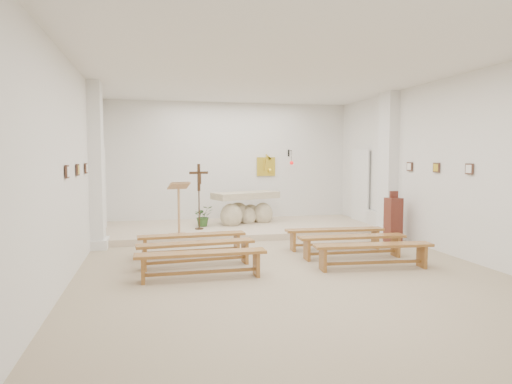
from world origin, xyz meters
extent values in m
cube|color=tan|center=(0.00, 0.00, 0.00)|extent=(7.00, 10.00, 0.00)
cube|color=silver|center=(-3.49, 0.00, 1.75)|extent=(0.02, 10.00, 3.50)
cube|color=silver|center=(3.49, 0.00, 1.75)|extent=(0.02, 10.00, 3.50)
cube|color=silver|center=(0.00, 4.99, 1.75)|extent=(7.00, 0.02, 3.50)
cube|color=silver|center=(0.00, 0.00, 3.49)|extent=(7.00, 10.00, 0.02)
cube|color=#C1AB94|center=(0.00, 3.50, 0.07)|extent=(6.98, 3.00, 0.15)
cube|color=white|center=(-3.37, 2.00, 1.75)|extent=(0.26, 0.55, 3.50)
cube|color=white|center=(3.37, 2.00, 1.75)|extent=(0.26, 0.55, 3.50)
cube|color=gold|center=(1.05, 4.96, 1.65)|extent=(0.55, 0.04, 0.55)
cube|color=black|center=(1.75, 4.97, 2.05)|extent=(0.04, 0.02, 0.20)
cylinder|color=black|center=(1.75, 4.82, 2.12)|extent=(0.02, 0.30, 0.02)
cylinder|color=black|center=(1.75, 4.67, 1.95)|extent=(0.01, 0.01, 0.34)
sphere|color=red|center=(1.75, 4.67, 1.76)|extent=(0.11, 0.11, 0.11)
cube|color=#462A1F|center=(-3.47, -0.80, 1.72)|extent=(0.03, 0.20, 0.20)
cube|color=#462A1F|center=(-3.47, 0.20, 1.72)|extent=(0.03, 0.20, 0.20)
cube|color=#462A1F|center=(-3.47, 1.20, 1.72)|extent=(0.03, 0.20, 0.20)
cube|color=#462A1F|center=(3.47, -0.80, 1.72)|extent=(0.03, 0.20, 0.20)
cube|color=#462A1F|center=(3.47, 0.20, 1.72)|extent=(0.03, 0.20, 0.20)
cube|color=#462A1F|center=(3.47, 1.20, 1.72)|extent=(0.03, 0.20, 0.20)
cube|color=silver|center=(-3.43, 2.70, 0.27)|extent=(0.10, 0.85, 0.52)
cube|color=silver|center=(3.43, 2.70, 0.27)|extent=(0.10, 0.85, 0.52)
ellipsoid|color=beige|center=(-0.23, 3.55, 0.40)|extent=(0.58, 0.49, 0.66)
ellipsoid|color=beige|center=(0.71, 3.92, 0.38)|extent=(0.54, 0.46, 0.62)
ellipsoid|color=beige|center=(0.02, 3.98, 0.41)|extent=(0.62, 0.52, 0.58)
ellipsoid|color=beige|center=(0.39, 4.09, 0.36)|extent=(0.50, 0.43, 0.54)
ellipsoid|color=beige|center=(0.28, 3.84, 0.33)|extent=(0.42, 0.36, 0.50)
cube|color=beige|center=(0.21, 3.87, 0.90)|extent=(1.92, 1.27, 0.17)
cube|color=tan|center=(-1.65, 2.30, 0.17)|extent=(0.46, 0.46, 0.04)
cylinder|color=tan|center=(-1.65, 2.30, 0.69)|extent=(0.05, 0.05, 1.08)
cube|color=tan|center=(-1.65, 2.28, 1.29)|extent=(0.52, 0.43, 0.18)
cube|color=white|center=(-1.64, 2.24, 1.34)|extent=(0.44, 0.35, 0.14)
cylinder|color=#382311|center=(-1.11, 3.11, 0.16)|extent=(0.21, 0.21, 0.03)
cylinder|color=#382311|center=(-1.11, 3.11, 0.64)|extent=(0.03, 0.03, 0.97)
cube|color=#382311|center=(-1.11, 3.11, 1.43)|extent=(0.07, 0.06, 0.66)
cube|color=#382311|center=(-1.11, 3.11, 1.55)|extent=(0.48, 0.19, 0.06)
cube|color=#382311|center=(-1.11, 3.09, 1.41)|extent=(0.10, 0.06, 0.28)
imported|color=#2F5723|center=(-0.96, 3.56, 0.42)|extent=(0.54, 0.49, 0.53)
cube|color=#5B261A|center=(3.10, 1.22, 0.51)|extent=(0.33, 0.33, 1.01)
cube|color=#5B261A|center=(3.10, 1.22, 1.09)|extent=(0.20, 0.06, 0.17)
cube|color=brown|center=(-1.49, 0.74, 0.42)|extent=(2.10, 0.46, 0.05)
cube|color=brown|center=(-2.38, 0.69, 0.20)|extent=(0.08, 0.31, 0.40)
cube|color=brown|center=(-0.59, 0.80, 0.20)|extent=(0.08, 0.31, 0.40)
cube|color=brown|center=(-1.49, 0.74, 0.11)|extent=(1.75, 0.17, 0.05)
cube|color=brown|center=(1.49, 0.74, 0.42)|extent=(2.10, 0.47, 0.05)
cube|color=brown|center=(0.59, 0.80, 0.20)|extent=(0.08, 0.31, 0.40)
cube|color=brown|center=(2.38, 0.68, 0.20)|extent=(0.08, 0.31, 0.40)
cube|color=brown|center=(1.49, 0.74, 0.11)|extent=(1.75, 0.17, 0.05)
cube|color=brown|center=(-1.49, -0.11, 0.42)|extent=(2.10, 0.51, 0.05)
cube|color=brown|center=(-2.38, -0.19, 0.20)|extent=(0.08, 0.31, 0.40)
cube|color=brown|center=(-0.59, -0.04, 0.20)|extent=(0.08, 0.31, 0.40)
cube|color=brown|center=(-1.49, -0.11, 0.11)|extent=(1.75, 0.21, 0.05)
cube|color=brown|center=(1.49, -0.11, 0.42)|extent=(2.09, 0.42, 0.05)
cube|color=brown|center=(0.59, -0.08, 0.20)|extent=(0.07, 0.30, 0.40)
cube|color=brown|center=(2.38, -0.15, 0.20)|extent=(0.07, 0.30, 0.40)
cube|color=brown|center=(1.49, -0.11, 0.11)|extent=(1.75, 0.13, 0.05)
cube|color=brown|center=(-1.49, -0.97, 0.42)|extent=(2.08, 0.34, 0.05)
cube|color=brown|center=(-2.38, -0.98, 0.20)|extent=(0.06, 0.30, 0.40)
cube|color=brown|center=(-0.59, -0.97, 0.20)|extent=(0.06, 0.30, 0.40)
cube|color=brown|center=(-1.49, -0.97, 0.11)|extent=(1.75, 0.06, 0.05)
cube|color=brown|center=(1.49, -0.97, 0.42)|extent=(2.10, 0.51, 0.05)
cube|color=brown|center=(0.59, -0.90, 0.20)|extent=(0.08, 0.31, 0.40)
cube|color=brown|center=(2.38, -1.05, 0.20)|extent=(0.08, 0.31, 0.40)
cube|color=brown|center=(1.49, -0.97, 0.11)|extent=(1.75, 0.21, 0.05)
camera|label=1|loc=(-2.21, -8.11, 1.95)|focal=32.00mm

